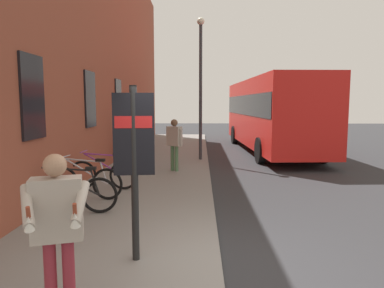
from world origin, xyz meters
TOP-DOWN VIEW (x-y plane):
  - ground at (6.00, -1.00)m, footprint 60.00×60.00m
  - sidewalk_pavement at (8.00, 1.75)m, footprint 24.00×3.50m
  - station_facade at (8.99, 3.80)m, footprint 22.00×0.65m
  - bicycle_by_door at (2.05, 2.80)m, footprint 0.48×1.77m
  - bicycle_beside_lamp at (3.13, 2.90)m, footprint 0.48×1.76m
  - bicycle_end_of_row at (4.04, 2.75)m, footprint 0.48×1.77m
  - transit_info_sign at (0.02, 1.19)m, footprint 0.14×0.56m
  - city_bus at (12.14, -3.00)m, footprint 10.62×3.07m
  - pedestrian_near_bus at (7.71, 2.43)m, footprint 0.63×0.28m
  - pedestrian_crossing_street at (6.53, 1.13)m, footprint 0.47×0.53m
  - tourist_with_hotdogs at (-1.37, 1.69)m, footprint 0.67×0.67m
  - street_lamp at (8.91, 0.30)m, footprint 0.28×0.28m

SIDE VIEW (x-z plane):
  - ground at x=6.00m, z-range 0.00..0.00m
  - sidewalk_pavement at x=8.00m, z-range 0.00..0.12m
  - bicycle_by_door at x=2.05m, z-range 0.02..1.00m
  - bicycle_beside_lamp at x=3.13m, z-range 0.02..1.00m
  - bicycle_end_of_row at x=4.04m, z-range 0.02..1.00m
  - pedestrian_crossing_street at x=6.53m, z-range 0.30..1.96m
  - pedestrian_near_bus at x=7.71m, z-range 0.30..1.97m
  - tourist_with_hotdogs at x=-1.37m, z-range 0.32..2.00m
  - transit_info_sign at x=0.02m, z-range 0.52..2.92m
  - city_bus at x=12.14m, z-range 0.24..3.59m
  - street_lamp at x=8.91m, z-range 0.60..5.95m
  - station_facade at x=8.99m, z-range 0.00..8.81m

